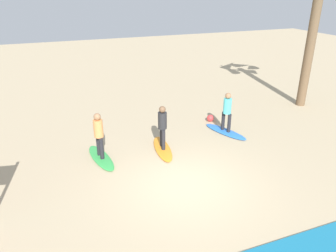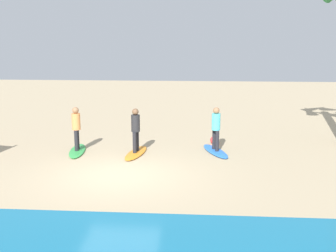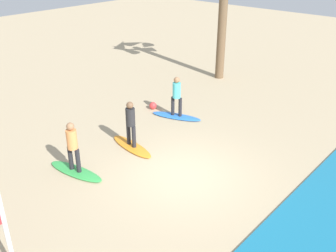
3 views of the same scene
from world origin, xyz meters
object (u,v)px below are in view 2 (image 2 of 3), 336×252
at_px(surfer_orange, 136,127).
at_px(surfer_green, 76,125).
at_px(surfer_blue, 216,126).
at_px(surfboard_blue, 215,151).
at_px(beach_ball, 214,140).
at_px(surfboard_orange, 136,153).
at_px(surfboard_green, 77,151).

relative_size(surfer_orange, surfer_green, 1.00).
bearing_deg(surfer_orange, surfer_blue, -170.92).
height_order(surfer_blue, surfer_orange, same).
distance_m(surfboard_blue, surfer_blue, 0.99).
distance_m(surfer_orange, beach_ball, 3.56).
distance_m(surfboard_orange, surfer_orange, 0.99).
height_order(surfboard_orange, surfboard_green, same).
distance_m(surfer_green, beach_ball, 5.56).
distance_m(surfboard_blue, beach_ball, 1.31).
height_order(surfboard_orange, beach_ball, beach_ball).
bearing_deg(surfer_blue, surfboard_orange, 9.08).
distance_m(surfboard_orange, surfer_green, 2.49).
height_order(surfer_blue, surfboard_green, surfer_blue).
height_order(surfer_green, beach_ball, surfer_green).
bearing_deg(surfboard_orange, surfer_blue, 107.62).
xyz_separation_m(surfer_green, beach_ball, (-5.24, -1.64, -0.88)).
bearing_deg(beach_ball, surfboard_blue, 90.68).
bearing_deg(surfboard_orange, beach_ball, 129.62).
height_order(surfer_blue, surfer_green, same).
relative_size(surfboard_blue, surfer_orange, 1.28).
distance_m(surfboard_blue, surfboard_orange, 3.01).
distance_m(surfer_blue, surfer_orange, 3.01).
xyz_separation_m(surfer_orange, beach_ball, (-2.96, -1.78, -0.88)).
height_order(surfboard_blue, beach_ball, beach_ball).
xyz_separation_m(surfboard_blue, surfer_green, (5.25, 0.33, 0.99)).
bearing_deg(surfboard_orange, surfer_orange, 0.00).
xyz_separation_m(surfer_blue, beach_ball, (0.02, -1.31, -0.88)).
bearing_deg(surfboard_blue, surfboard_orange, -99.92).
height_order(surfer_orange, beach_ball, surfer_orange).
xyz_separation_m(surfboard_blue, beach_ball, (0.02, -1.31, 0.11)).
relative_size(surfboard_orange, surfer_orange, 1.28).
height_order(surfboard_blue, surfer_orange, surfer_orange).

